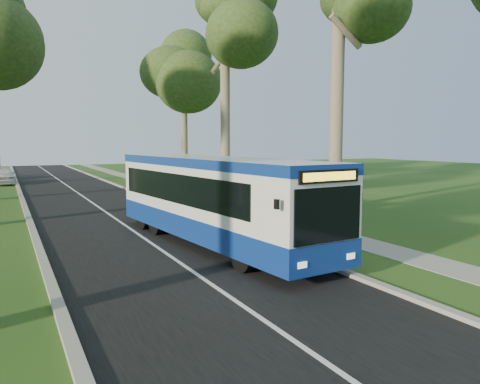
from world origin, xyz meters
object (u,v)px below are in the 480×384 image
(bus_stop_sign, at_px, (298,205))
(litter_bin, at_px, (256,216))
(bus_shelter, at_px, (273,182))
(car_white, at_px, (3,175))
(bus, at_px, (214,200))

(bus_stop_sign, height_order, litter_bin, bus_stop_sign)
(bus_stop_sign, distance_m, litter_bin, 4.44)
(bus_shelter, bearing_deg, car_white, 95.44)
(bus_stop_sign, xyz_separation_m, litter_bin, (0.85, 4.23, -1.03))
(car_white, bearing_deg, bus, -79.19)
(bus_shelter, bearing_deg, litter_bin, -161.89)
(bus_stop_sign, distance_m, car_white, 31.36)
(bus_stop_sign, height_order, car_white, bus_stop_sign)
(car_white, bearing_deg, bus_shelter, -69.18)
(bus_shelter, relative_size, car_white, 0.74)
(bus_stop_sign, relative_size, litter_bin, 2.57)
(bus, relative_size, bus_shelter, 3.53)
(bus_shelter, distance_m, litter_bin, 2.09)
(litter_bin, bearing_deg, bus_stop_sign, -101.36)
(bus, relative_size, car_white, 2.60)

